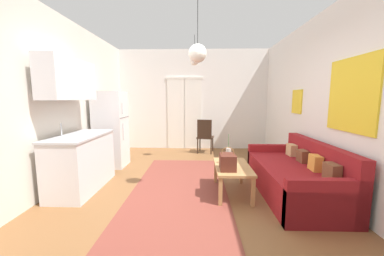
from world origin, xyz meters
TOP-DOWN VIEW (x-y plane):
  - ground_plane at (0.00, 0.00)m, footprint 4.82×7.47m
  - wall_back at (-0.01, 3.48)m, footprint 4.42×0.13m
  - wall_right at (2.16, 0.00)m, footprint 0.12×7.07m
  - wall_left at (-2.16, 0.00)m, footprint 0.12×7.07m
  - area_rug at (-0.14, 0.24)m, footprint 1.50×3.67m
  - couch at (1.67, 0.27)m, footprint 0.92×1.95m
  - coffee_table at (0.68, 0.28)m, footprint 0.52×0.93m
  - bamboo_vase at (0.63, 0.37)m, footprint 0.08×0.08m
  - handbag at (0.58, 0.09)m, footprint 0.22×0.29m
  - refrigerator at (-1.72, 1.65)m, footprint 0.62×0.60m
  - kitchen_counter at (-1.76, 0.39)m, footprint 0.60×1.30m
  - accent_chair at (0.33, 2.84)m, footprint 0.49×0.47m
  - pendant_lamp_near at (0.14, 0.18)m, footprint 0.26×0.26m
  - pendant_lamp_far at (0.07, 2.02)m, footprint 0.21×0.21m

SIDE VIEW (x-z plane):
  - ground_plane at x=0.00m, z-range -0.10..0.00m
  - area_rug at x=-0.14m, z-range 0.00..0.01m
  - couch at x=1.67m, z-range -0.13..0.68m
  - coffee_table at x=0.68m, z-range 0.16..0.60m
  - accent_chair at x=0.33m, z-range 0.04..0.95m
  - handbag at x=0.58m, z-range 0.39..0.73m
  - bamboo_vase at x=0.63m, z-range 0.33..0.81m
  - kitchen_counter at x=-1.76m, z-range -0.24..1.83m
  - refrigerator at x=-1.72m, z-range 0.00..1.61m
  - wall_back at x=-0.01m, z-range -0.01..2.82m
  - wall_left at x=-2.16m, z-range 0.00..2.84m
  - wall_right at x=2.16m, z-range 0.00..2.84m
  - pendant_lamp_near at x=0.14m, z-range 1.66..2.53m
  - pendant_lamp_far at x=0.07m, z-range 1.97..2.62m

